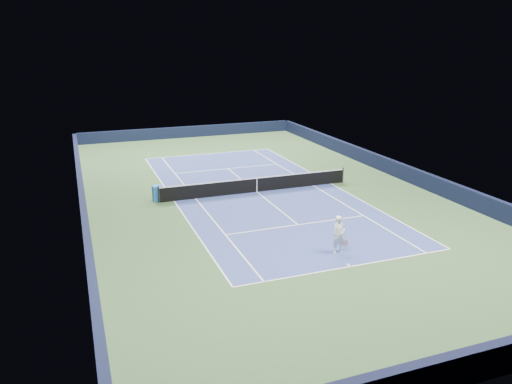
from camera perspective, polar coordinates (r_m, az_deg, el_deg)
name	(u,v)px	position (r m, az deg, el deg)	size (l,w,h in m)	color
ground	(257,192)	(32.74, 0.09, 0.01)	(40.00, 40.00, 0.00)	#304E2A
wall_far	(188,132)	(51.14, -7.75, 6.83)	(22.00, 0.35, 1.10)	black
wall_near	(489,360)	(17.14, 25.11, -17.02)	(22.00, 0.35, 1.10)	black
wall_right	(396,169)	(37.63, 15.75, 2.53)	(0.35, 40.00, 1.10)	black
wall_left	(83,202)	(30.70, -19.20, -1.11)	(0.35, 40.00, 1.10)	black
court_surface	(257,192)	(32.74, 0.09, 0.02)	(10.97, 23.77, 0.01)	navy
baseline_far	(209,154)	(43.69, -5.38, 4.39)	(10.97, 0.08, 0.00)	white
baseline_near	(350,267)	(22.75, 10.74, -8.37)	(10.97, 0.08, 0.00)	white
sideline_doubles_right	(331,184)	(34.96, 8.55, 0.96)	(0.08, 23.77, 0.00)	white
sideline_doubles_left	(174,201)	(31.34, -9.35, -1.01)	(0.08, 23.77, 0.00)	white
sideline_singles_right	(313,186)	(34.34, 6.54, 0.74)	(0.08, 23.77, 0.00)	white
sideline_singles_left	(196,199)	(31.61, -6.91, -0.75)	(0.08, 23.77, 0.00)	white
service_line_far	(228,169)	(38.57, -3.24, 2.69)	(8.23, 0.08, 0.00)	white
service_line_near	(298,225)	(27.17, 4.83, -3.75)	(8.23, 0.08, 0.00)	white
center_service_line	(257,192)	(32.74, 0.09, 0.03)	(0.08, 12.80, 0.00)	white
center_mark_far	(210,154)	(43.55, -5.33, 4.35)	(0.08, 0.30, 0.00)	white
center_mark_near	(349,265)	(22.86, 10.54, -8.22)	(0.08, 0.30, 0.00)	white
tennis_net	(257,185)	(32.60, 0.09, 0.86)	(12.90, 0.10, 1.07)	black
sponsor_cube	(158,193)	(31.43, -11.16, -0.14)	(0.63, 0.58, 0.98)	blue
tennis_player	(339,235)	(23.70, 9.46, -4.82)	(0.83, 1.28, 2.79)	white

